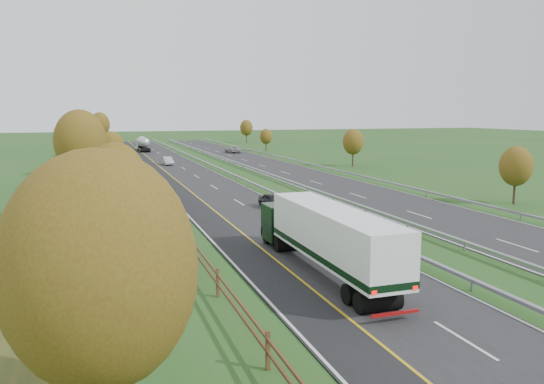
{
  "coord_description": "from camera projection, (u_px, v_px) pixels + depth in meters",
  "views": [
    {
      "loc": [
        -13.0,
        -18.24,
        9.42
      ],
      "look_at": [
        2.29,
        27.13,
        2.2
      ],
      "focal_mm": 35.0,
      "sensor_mm": 36.0,
      "label": 1
    }
  ],
  "objects": [
    {
      "name": "car_oncoming",
      "position": [
        233.0,
        149.0,
        123.97
      ],
      "size": [
        2.99,
        5.73,
        1.54
      ],
      "primitive_type": "imported",
      "rotation": [
        0.0,
        0.0,
        3.22
      ],
      "color": "#A6A6AA",
      "rests_on": "far_carriageway"
    },
    {
      "name": "hard_shoulder",
      "position": [
        161.0,
        177.0,
        77.64
      ],
      "size": [
        3.0,
        200.0,
        0.04
      ],
      "primitive_type": "cube",
      "color": "black",
      "rests_on": "ground"
    },
    {
      "name": "car_dark_near",
      "position": [
        273.0,
        201.0,
        52.18
      ],
      "size": [
        2.16,
        4.39,
        1.44
      ],
      "primitive_type": "imported",
      "rotation": [
        0.0,
        0.0,
        0.11
      ],
      "color": "black",
      "rests_on": "near_carriageway"
    },
    {
      "name": "trees_far",
      "position": [
        301.0,
        136.0,
        114.97
      ],
      "size": [
        8.45,
        118.6,
        7.12
      ],
      "color": "#2D2116",
      "rests_on": "ground"
    },
    {
      "name": "median_barrier_near",
      "position": [
        224.0,
        171.0,
        80.53
      ],
      "size": [
        0.32,
        200.0,
        0.71
      ],
      "color": "#95989E",
      "rests_on": "ground"
    },
    {
      "name": "lane_markings",
      "position": [
        229.0,
        174.0,
        80.73
      ],
      "size": [
        26.75,
        200.0,
        0.01
      ],
      "color": "silver",
      "rests_on": "near_carriageway"
    },
    {
      "name": "median_barrier_far",
      "position": [
        256.0,
        170.0,
        82.14
      ],
      "size": [
        0.32,
        200.0,
        0.71
      ],
      "color": "#95989E",
      "rests_on": "ground"
    },
    {
      "name": "near_carriageway",
      "position": [
        187.0,
        176.0,
        78.82
      ],
      "size": [
        10.5,
        200.0,
        0.04
      ],
      "primitive_type": "cube",
      "color": "black",
      "rests_on": "ground"
    },
    {
      "name": "car_small_far",
      "position": [
        142.0,
        143.0,
        150.97
      ],
      "size": [
        2.2,
        5.34,
        1.54
      ],
      "primitive_type": "imported",
      "rotation": [
        0.0,
        0.0,
        0.01
      ],
      "color": "#141238",
      "rests_on": "near_carriageway"
    },
    {
      "name": "box_lorry",
      "position": [
        325.0,
        236.0,
        30.7
      ],
      "size": [
        2.58,
        16.28,
        4.06
      ],
      "color": "black",
      "rests_on": "near_carriageway"
    },
    {
      "name": "fence_left",
      "position": [
        127.0,
        160.0,
        75.35
      ],
      "size": [
        0.12,
        189.06,
        1.2
      ],
      "color": "#422B19",
      "rests_on": "embankment_left"
    },
    {
      "name": "road_tanker",
      "position": [
        143.0,
        143.0,
        129.41
      ],
      "size": [
        2.4,
        11.22,
        3.46
      ],
      "color": "silver",
      "rests_on": "near_carriageway"
    },
    {
      "name": "ground",
      "position": [
        248.0,
        178.0,
        76.66
      ],
      "size": [
        400.0,
        400.0,
        0.0
      ],
      "primitive_type": "plane",
      "color": "#21491A",
      "rests_on": "ground"
    },
    {
      "name": "embankment_left",
      "position": [
        95.0,
        173.0,
        74.57
      ],
      "size": [
        12.0,
        200.0,
        2.0
      ],
      "primitive_type": "cube",
      "color": "#21491A",
      "rests_on": "ground"
    },
    {
      "name": "outer_barrier_far",
      "position": [
        324.0,
        167.0,
        85.77
      ],
      "size": [
        0.32,
        200.0,
        0.71
      ],
      "color": "#95989E",
      "rests_on": "ground"
    },
    {
      "name": "hedge_left",
      "position": [
        79.0,
        162.0,
        73.71
      ],
      "size": [
        2.2,
        180.0,
        1.1
      ],
      "primitive_type": "cube",
      "color": "#2A3515",
      "rests_on": "embankment_left"
    },
    {
      "name": "far_carriageway",
      "position": [
        291.0,
        172.0,
        84.03
      ],
      "size": [
        10.5,
        200.0,
        0.04
      ],
      "primitive_type": "cube",
      "color": "black",
      "rests_on": "ground"
    },
    {
      "name": "trees_left",
      "position": [
        96.0,
        135.0,
        70.72
      ],
      "size": [
        6.64,
        164.3,
        7.66
      ],
      "color": "#2D2116",
      "rests_on": "embankment_left"
    },
    {
      "name": "car_silver_mid",
      "position": [
        168.0,
        161.0,
        95.4
      ],
      "size": [
        1.6,
        4.37,
        1.43
      ],
      "primitive_type": "imported",
      "rotation": [
        0.0,
        0.0,
        0.02
      ],
      "color": "#B8B7BC",
      "rests_on": "near_carriageway"
    }
  ]
}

